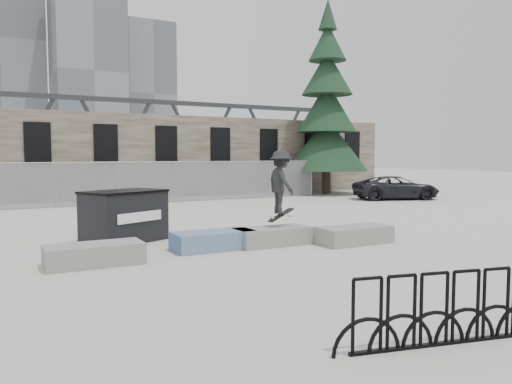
% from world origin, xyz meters
% --- Properties ---
extents(ground, '(120.00, 120.00, 0.00)m').
position_xyz_m(ground, '(0.00, 0.00, 0.00)').
color(ground, '#BABAB5').
rests_on(ground, ground).
extents(stone_wall, '(36.00, 2.58, 4.50)m').
position_xyz_m(stone_wall, '(0.00, 16.24, 2.26)').
color(stone_wall, brown).
rests_on(stone_wall, ground).
extents(chainlink_fence, '(22.06, 0.06, 2.02)m').
position_xyz_m(chainlink_fence, '(-0.00, 12.50, 1.04)').
color(chainlink_fence, gray).
rests_on(chainlink_fence, ground).
extents(planter_far_left, '(2.00, 0.90, 0.45)m').
position_xyz_m(planter_far_left, '(-3.55, -0.27, 0.25)').
color(planter_far_left, gray).
rests_on(planter_far_left, ground).
extents(planter_center_left, '(2.00, 0.90, 0.45)m').
position_xyz_m(planter_center_left, '(-0.63, 0.13, 0.25)').
color(planter_center_left, '#305591').
rests_on(planter_center_left, ground).
extents(planter_center_right, '(2.00, 0.90, 0.45)m').
position_xyz_m(planter_center_right, '(0.97, -0.03, 0.25)').
color(planter_center_right, gray).
rests_on(planter_center_right, ground).
extents(planter_offset, '(2.00, 0.90, 0.45)m').
position_xyz_m(planter_offset, '(2.96, -0.89, 0.25)').
color(planter_offset, gray).
rests_on(planter_offset, ground).
extents(dumpster, '(2.45, 2.04, 1.39)m').
position_xyz_m(dumpster, '(-2.27, 2.29, 0.70)').
color(dumpster, black).
rests_on(dumpster, ground).
extents(bike_rack, '(3.07, 0.76, 0.90)m').
position_xyz_m(bike_rack, '(-0.60, -6.93, 0.44)').
color(bike_rack, black).
rests_on(bike_rack, ground).
extents(spruce_tree, '(4.92, 4.92, 11.50)m').
position_xyz_m(spruce_tree, '(12.57, 13.21, 4.73)').
color(spruce_tree, '#38281E').
rests_on(spruce_tree, ground).
extents(skyline_towers, '(58.00, 28.00, 48.00)m').
position_xyz_m(skyline_towers, '(-1.01, 93.81, 20.79)').
color(skyline_towers, slate).
rests_on(skyline_towers, ground).
extents(truss_bridge, '(70.00, 3.00, 9.80)m').
position_xyz_m(truss_bridge, '(10.00, 55.00, 4.13)').
color(truss_bridge, '#2D3033').
rests_on(truss_bridge, ground).
extents(suv, '(4.85, 3.43, 1.23)m').
position_xyz_m(suv, '(13.52, 8.37, 0.61)').
color(suv, black).
rests_on(suv, ground).
extents(skateboarder, '(0.77, 1.12, 1.87)m').
position_xyz_m(skateboarder, '(1.29, 0.08, 1.61)').
color(skateboarder, black).
rests_on(skateboarder, ground).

